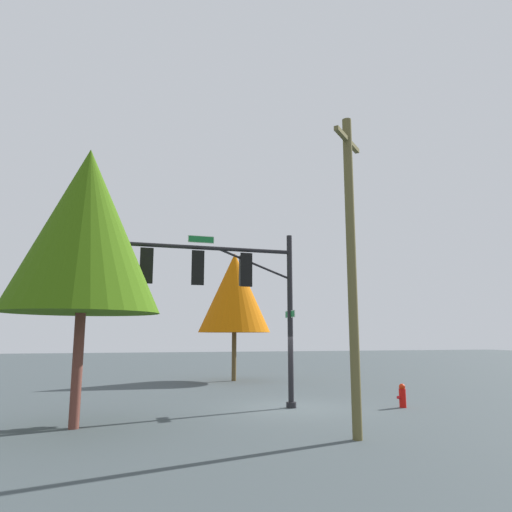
{
  "coord_description": "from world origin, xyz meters",
  "views": [
    {
      "loc": [
        5.61,
        16.48,
        2.52
      ],
      "look_at": [
        1.17,
        -0.48,
        5.51
      ],
      "focal_mm": 32.97,
      "sensor_mm": 36.0,
      "label": 1
    }
  ],
  "objects_px": {
    "fire_hydrant": "(402,396)",
    "tree_near": "(235,292)",
    "utility_pole": "(352,264)",
    "signal_pole_assembly": "(226,282)",
    "tree_mid": "(86,229)"
  },
  "relations": [
    {
      "from": "fire_hydrant",
      "to": "signal_pole_assembly",
      "type": "bearing_deg",
      "value": -7.98
    },
    {
      "from": "signal_pole_assembly",
      "to": "utility_pole",
      "type": "xyz_separation_m",
      "value": [
        -2.31,
        5.31,
        -0.04
      ]
    },
    {
      "from": "signal_pole_assembly",
      "to": "fire_hydrant",
      "type": "distance_m",
      "value": 7.53
    },
    {
      "from": "utility_pole",
      "to": "tree_near",
      "type": "bearing_deg",
      "value": -90.97
    },
    {
      "from": "tree_near",
      "to": "utility_pole",
      "type": "bearing_deg",
      "value": 89.03
    },
    {
      "from": "utility_pole",
      "to": "fire_hydrant",
      "type": "relative_size",
      "value": 10.12
    },
    {
      "from": "utility_pole",
      "to": "tree_mid",
      "type": "xyz_separation_m",
      "value": [
        6.92,
        -3.27,
        1.26
      ]
    },
    {
      "from": "utility_pole",
      "to": "fire_hydrant",
      "type": "xyz_separation_m",
      "value": [
        -4.0,
        -4.43,
        -3.96
      ]
    },
    {
      "from": "signal_pole_assembly",
      "to": "utility_pole",
      "type": "distance_m",
      "value": 5.8
    },
    {
      "from": "utility_pole",
      "to": "tree_near",
      "type": "distance_m",
      "value": 15.89
    },
    {
      "from": "fire_hydrant",
      "to": "tree_near",
      "type": "distance_m",
      "value": 12.9
    },
    {
      "from": "signal_pole_assembly",
      "to": "tree_near",
      "type": "bearing_deg",
      "value": -103.74
    },
    {
      "from": "fire_hydrant",
      "to": "tree_near",
      "type": "xyz_separation_m",
      "value": [
        3.73,
        -11.44,
        4.64
      ]
    },
    {
      "from": "signal_pole_assembly",
      "to": "fire_hydrant",
      "type": "height_order",
      "value": "signal_pole_assembly"
    },
    {
      "from": "utility_pole",
      "to": "tree_near",
      "type": "relative_size",
      "value": 1.14
    }
  ]
}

